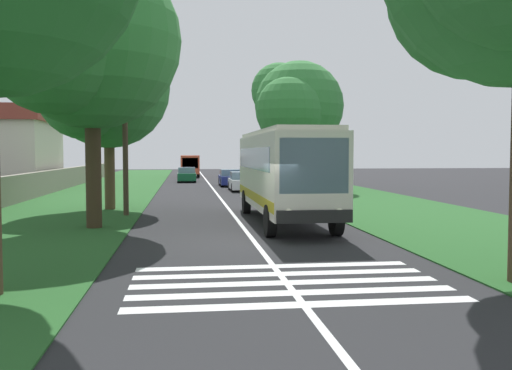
{
  "coord_description": "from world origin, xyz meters",
  "views": [
    {
      "loc": [
        -17.98,
        2.2,
        2.86
      ],
      "look_at": [
        3.65,
        -0.54,
        1.6
      ],
      "focal_mm": 39.56,
      "sensor_mm": 36.0,
      "label": 1
    }
  ],
  "objects_px": {
    "trailing_car_2": "(187,175)",
    "roadside_tree_left_2": "(104,90)",
    "coach_bus": "(283,170)",
    "roadside_tree_right_2": "(296,108)",
    "trailing_minibus_0": "(190,164)",
    "roadside_tree_right_1": "(278,92)",
    "utility_pole": "(125,126)",
    "trailing_car_0": "(242,182)",
    "trailing_car_1": "(230,178)",
    "roadside_tree_left_1": "(85,45)"
  },
  "relations": [
    {
      "from": "trailing_car_1",
      "to": "trailing_minibus_0",
      "type": "distance_m",
      "value": 18.57
    },
    {
      "from": "coach_bus",
      "to": "trailing_minibus_0",
      "type": "distance_m",
      "value": 43.77
    },
    {
      "from": "coach_bus",
      "to": "roadside_tree_right_2",
      "type": "height_order",
      "value": "roadside_tree_right_2"
    },
    {
      "from": "trailing_car_1",
      "to": "roadside_tree_right_1",
      "type": "relative_size",
      "value": 0.39
    },
    {
      "from": "roadside_tree_left_1",
      "to": "roadside_tree_left_2",
      "type": "relative_size",
      "value": 1.14
    },
    {
      "from": "roadside_tree_right_2",
      "to": "utility_pole",
      "type": "bearing_deg",
      "value": 145.34
    },
    {
      "from": "trailing_car_0",
      "to": "utility_pole",
      "type": "height_order",
      "value": "utility_pole"
    },
    {
      "from": "roadside_tree_right_1",
      "to": "roadside_tree_right_2",
      "type": "xyz_separation_m",
      "value": [
        -9.21,
        0.17,
        -2.15
      ]
    },
    {
      "from": "trailing_car_2",
      "to": "trailing_minibus_0",
      "type": "height_order",
      "value": "trailing_minibus_0"
    },
    {
      "from": "trailing_car_1",
      "to": "roadside_tree_right_2",
      "type": "relative_size",
      "value": 0.45
    },
    {
      "from": "trailing_car_1",
      "to": "coach_bus",
      "type": "bearing_deg",
      "value": -179.63
    },
    {
      "from": "roadside_tree_left_2",
      "to": "roadside_tree_right_2",
      "type": "xyz_separation_m",
      "value": [
        12.98,
        -12.19,
        0.24
      ]
    },
    {
      "from": "coach_bus",
      "to": "roadside_tree_right_1",
      "type": "bearing_deg",
      "value": -8.97
    },
    {
      "from": "trailing_car_1",
      "to": "roadside_tree_right_2",
      "type": "height_order",
      "value": "roadside_tree_right_2"
    },
    {
      "from": "trailing_car_2",
      "to": "roadside_tree_left_2",
      "type": "relative_size",
      "value": 0.48
    },
    {
      "from": "roadside_tree_left_2",
      "to": "roadside_tree_right_2",
      "type": "height_order",
      "value": "roadside_tree_right_2"
    },
    {
      "from": "trailing_car_1",
      "to": "roadside_tree_left_2",
      "type": "distance_m",
      "value": 21.62
    },
    {
      "from": "trailing_car_0",
      "to": "trailing_minibus_0",
      "type": "bearing_deg",
      "value": 8.45
    },
    {
      "from": "trailing_car_0",
      "to": "trailing_car_1",
      "type": "xyz_separation_m",
      "value": [
        6.13,
        0.39,
        0.0
      ]
    },
    {
      "from": "trailing_car_2",
      "to": "roadside_tree_left_1",
      "type": "distance_m",
      "value": 34.44
    },
    {
      "from": "trailing_car_0",
      "to": "roadside_tree_left_1",
      "type": "relative_size",
      "value": 0.42
    },
    {
      "from": "trailing_car_0",
      "to": "roadside_tree_left_2",
      "type": "xyz_separation_m",
      "value": [
        -13.35,
        8.15,
        5.24
      ]
    },
    {
      "from": "trailing_car_0",
      "to": "utility_pole",
      "type": "relative_size",
      "value": 0.56
    },
    {
      "from": "trailing_minibus_0",
      "to": "roadside_tree_right_1",
      "type": "height_order",
      "value": "roadside_tree_right_1"
    },
    {
      "from": "coach_bus",
      "to": "roadside_tree_right_1",
      "type": "height_order",
      "value": "roadside_tree_right_1"
    },
    {
      "from": "trailing_car_2",
      "to": "roadside_tree_left_2",
      "type": "bearing_deg",
      "value": 171.27
    },
    {
      "from": "trailing_car_0",
      "to": "roadside_tree_left_2",
      "type": "relative_size",
      "value": 0.48
    },
    {
      "from": "roadside_tree_left_2",
      "to": "utility_pole",
      "type": "xyz_separation_m",
      "value": [
        -2.77,
        -1.29,
        -1.88
      ]
    },
    {
      "from": "trailing_car_0",
      "to": "trailing_minibus_0",
      "type": "relative_size",
      "value": 0.72
    },
    {
      "from": "trailing_minibus_0",
      "to": "roadside_tree_left_1",
      "type": "distance_m",
      "value": 45.19
    },
    {
      "from": "coach_bus",
      "to": "roadside_tree_right_2",
      "type": "distance_m",
      "value": 19.74
    },
    {
      "from": "trailing_minibus_0",
      "to": "roadside_tree_left_1",
      "type": "height_order",
      "value": "roadside_tree_left_1"
    },
    {
      "from": "roadside_tree_left_1",
      "to": "roadside_tree_right_2",
      "type": "relative_size",
      "value": 1.07
    },
    {
      "from": "trailing_car_2",
      "to": "roadside_tree_left_1",
      "type": "bearing_deg",
      "value": 173.55
    },
    {
      "from": "roadside_tree_left_2",
      "to": "roadside_tree_right_1",
      "type": "xyz_separation_m",
      "value": [
        22.19,
        -12.36,
        2.39
      ]
    },
    {
      "from": "roadside_tree_left_1",
      "to": "utility_pole",
      "type": "bearing_deg",
      "value": -13.41
    },
    {
      "from": "coach_bus",
      "to": "roadside_tree_right_2",
      "type": "xyz_separation_m",
      "value": [
        18.86,
        -4.26,
        4.0
      ]
    },
    {
      "from": "roadside_tree_right_1",
      "to": "roadside_tree_right_2",
      "type": "height_order",
      "value": "roadside_tree_right_1"
    },
    {
      "from": "coach_bus",
      "to": "roadside_tree_right_2",
      "type": "bearing_deg",
      "value": -12.74
    },
    {
      "from": "coach_bus",
      "to": "utility_pole",
      "type": "height_order",
      "value": "utility_pole"
    },
    {
      "from": "trailing_minibus_0",
      "to": "roadside_tree_right_1",
      "type": "distance_m",
      "value": 18.69
    },
    {
      "from": "roadside_tree_left_1",
      "to": "roadside_tree_right_1",
      "type": "bearing_deg",
      "value": -22.49
    },
    {
      "from": "roadside_tree_right_2",
      "to": "trailing_minibus_0",
      "type": "bearing_deg",
      "value": 17.19
    },
    {
      "from": "trailing_minibus_0",
      "to": "roadside_tree_left_2",
      "type": "height_order",
      "value": "roadside_tree_left_2"
    },
    {
      "from": "trailing_car_0",
      "to": "roadside_tree_left_1",
      "type": "xyz_separation_m",
      "value": [
        -20.29,
        7.85,
        6.16
      ]
    },
    {
      "from": "trailing_car_2",
      "to": "trailing_minibus_0",
      "type": "relative_size",
      "value": 0.72
    },
    {
      "from": "trailing_car_2",
      "to": "trailing_car_0",
      "type": "bearing_deg",
      "value": -163.2
    },
    {
      "from": "roadside_tree_left_1",
      "to": "utility_pole",
      "type": "xyz_separation_m",
      "value": [
        4.16,
        -0.99,
        -2.8
      ]
    },
    {
      "from": "trailing_minibus_0",
      "to": "roadside_tree_left_1",
      "type": "bearing_deg",
      "value": 174.6
    },
    {
      "from": "trailing_car_1",
      "to": "roadside_tree_left_1",
      "type": "xyz_separation_m",
      "value": [
        -26.42,
        7.46,
        6.16
      ]
    }
  ]
}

